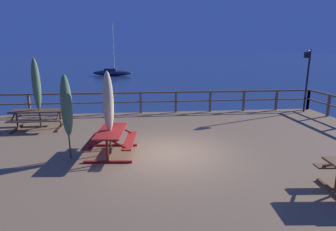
% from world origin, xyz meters
% --- Properties ---
extents(ground_plane, '(600.00, 600.00, 0.00)m').
position_xyz_m(ground_plane, '(0.00, 0.00, 0.00)').
color(ground_plane, navy).
extents(wooden_deck, '(16.62, 11.82, 0.72)m').
position_xyz_m(wooden_deck, '(0.00, 0.00, 0.36)').
color(wooden_deck, '#846647').
rests_on(wooden_deck, ground).
extents(railing_waterside_far, '(16.42, 0.10, 1.09)m').
position_xyz_m(railing_waterside_far, '(0.00, 5.76, 1.46)').
color(railing_waterside_far, brown).
rests_on(railing_waterside_far, wooden_deck).
extents(picnic_table_mid_right, '(1.55, 1.90, 0.78)m').
position_xyz_m(picnic_table_mid_right, '(-1.82, 0.11, 1.27)').
color(picnic_table_mid_right, maroon).
rests_on(picnic_table_mid_right, wooden_deck).
extents(picnic_table_mid_left, '(2.09, 1.43, 0.78)m').
position_xyz_m(picnic_table_mid_left, '(-5.09, 3.36, 1.28)').
color(picnic_table_mid_left, brown).
rests_on(picnic_table_mid_left, wooden_deck).
extents(patio_umbrella_tall_back_right, '(0.32, 0.32, 2.56)m').
position_xyz_m(patio_umbrella_tall_back_right, '(-1.87, 0.12, 2.34)').
color(patio_umbrella_tall_back_right, '#4C3828').
rests_on(patio_umbrella_tall_back_right, wooden_deck).
extents(patio_umbrella_tall_front, '(0.32, 0.32, 2.85)m').
position_xyz_m(patio_umbrella_tall_front, '(-5.05, 3.40, 2.53)').
color(patio_umbrella_tall_front, '#4C3828').
rests_on(patio_umbrella_tall_front, wooden_deck).
extents(patio_umbrella_tall_back_left, '(0.32, 0.32, 2.50)m').
position_xyz_m(patio_umbrella_tall_back_left, '(-3.02, -0.13, 2.30)').
color(patio_umbrella_tall_back_left, '#4C3828').
rests_on(patio_umbrella_tall_back_left, wooden_deck).
extents(lamp_post_hooked, '(0.55, 0.52, 3.20)m').
position_xyz_m(lamp_post_hooked, '(7.47, 5.08, 2.83)').
color(lamp_post_hooked, black).
rests_on(lamp_post_hooked, wooden_deck).
extents(sailboat_distant, '(6.12, 2.20, 7.72)m').
position_xyz_m(sailboat_distant, '(-5.09, 35.26, 0.51)').
color(sailboat_distant, navy).
rests_on(sailboat_distant, ground).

